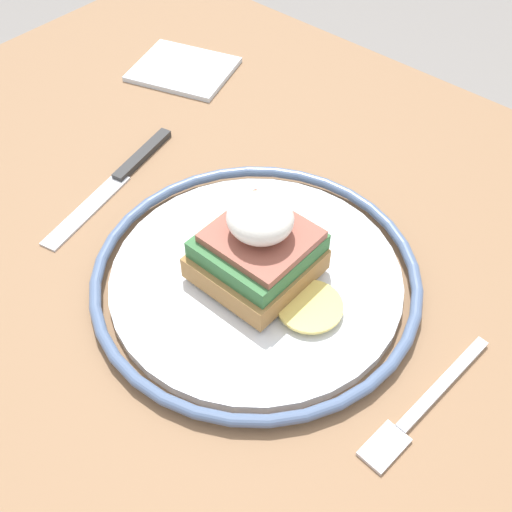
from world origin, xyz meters
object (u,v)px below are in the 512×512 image
(sandwich, at_px, (259,248))
(napkin, at_px, (183,69))
(fork, at_px, (423,406))
(knife, at_px, (121,176))
(plate, at_px, (256,277))

(sandwich, relative_size, napkin, 1.13)
(fork, height_order, knife, knife)
(napkin, bearing_deg, sandwich, 146.42)
(sandwich, bearing_deg, knife, -3.68)
(plate, relative_size, fork, 1.94)
(fork, xyz_separation_m, knife, (0.36, -0.02, 0.00))
(sandwich, xyz_separation_m, knife, (0.19, -0.01, -0.04))
(fork, bearing_deg, napkin, -23.77)
(plate, distance_m, napkin, 0.34)
(plate, bearing_deg, knife, -4.34)
(napkin, bearing_deg, plate, 146.00)
(plate, distance_m, sandwich, 0.04)
(plate, relative_size, napkin, 2.48)
(sandwich, distance_m, fork, 0.18)
(fork, height_order, napkin, napkin)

